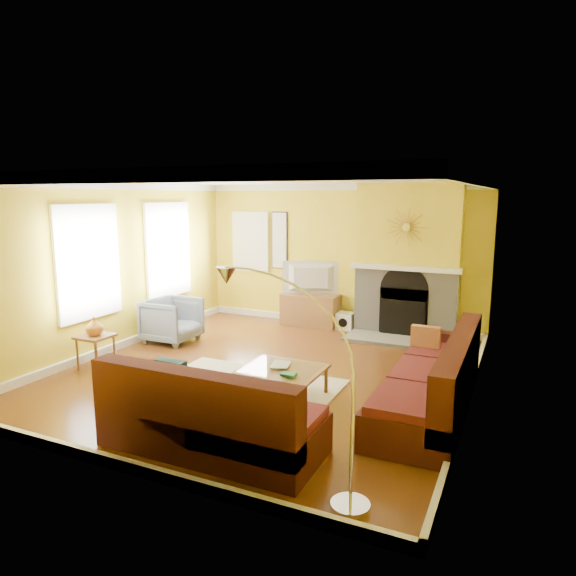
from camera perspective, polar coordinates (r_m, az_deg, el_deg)
The scene contains 27 objects.
floor at distance 7.46m, azimuth -2.22°, elevation -9.29°, with size 5.50×6.00×0.02m, color brown.
ceiling at distance 7.04m, azimuth -2.38°, elevation 12.08°, with size 5.50×6.00×0.02m, color white.
wall_back at distance 9.87m, azimuth 5.71°, elevation 3.59°, with size 5.50×0.02×2.70m, color yellow.
wall_front at distance 4.70m, azimuth -19.31°, elevation -4.27°, with size 5.50×0.02×2.70m, color yellow.
wall_left at distance 8.72m, azimuth -18.67°, elevation 2.23°, with size 0.02×6.00×2.70m, color yellow.
wall_right at distance 6.37m, azimuth 20.38°, elevation -0.65°, with size 0.02×6.00×2.70m, color yellow.
baseboard at distance 7.44m, azimuth -2.23°, elevation -8.78°, with size 5.50×6.00×0.12m, color white, non-canonical shape.
crown_molding at distance 7.03m, azimuth -2.37°, elevation 11.51°, with size 5.50×6.00×0.12m, color white, non-canonical shape.
window_left_near at distance 9.66m, azimuth -13.25°, elevation 4.12°, with size 0.06×1.22×1.72m, color white.
window_left_far at distance 8.25m, azimuth -21.38°, elevation 2.69°, with size 0.06×1.22×1.72m, color white.
window_back at distance 10.58m, azimuth -4.16°, elevation 5.15°, with size 0.82×0.06×1.22m, color white.
wall_art at distance 10.29m, azimuth -0.96°, elevation 5.31°, with size 0.34×0.04×1.14m, color white.
fireplace at distance 9.31m, azimuth 13.16°, elevation 2.98°, with size 1.80×0.40×2.70m, color gray, non-canonical shape.
mantel at distance 9.09m, azimuth 12.82°, elevation 2.19°, with size 1.92×0.22×0.08m, color white.
hearth at distance 9.04m, azimuth 12.09°, elevation -5.73°, with size 1.80×0.70×0.06m, color gray.
sunburst at distance 9.03m, azimuth 13.01°, elevation 6.60°, with size 0.70×0.04×0.70m, color olive, non-canonical shape.
rug at distance 6.80m, azimuth -5.33°, elevation -11.14°, with size 2.40×1.80×0.02m, color beige.
sectional_sofa at distance 6.16m, azimuth 3.32°, elevation -9.04°, with size 3.32×3.72×0.90m, color #431915, non-canonical shape.
coffee_table at distance 6.39m, azimuth -1.01°, elevation -10.73°, with size 0.99×0.99×0.39m, color white, non-canonical shape.
media_console at distance 9.96m, azimuth 2.51°, elevation -2.42°, with size 1.10×0.50×0.61m, color brown.
tv at distance 9.85m, azimuth 2.54°, elevation 1.10°, with size 1.10×0.15×0.63m, color black.
subwoofer at distance 9.74m, azimuth 6.42°, elevation -3.65°, with size 0.31×0.31×0.31m, color white.
armchair at distance 9.03m, azimuth -12.75°, elevation -3.49°, with size 0.81×0.83×0.76m, color gray.
side_table at distance 8.01m, azimuth -20.56°, elevation -6.64°, with size 0.45×0.45×0.49m, color brown, non-canonical shape.
vase at distance 7.92m, azimuth -20.73°, elevation -3.99°, with size 0.26×0.26×0.27m, color orange.
book at distance 6.46m, azimuth -1.83°, elevation -8.50°, with size 0.22×0.30×0.03m, color white.
arc_lamp at distance 4.24m, azimuth 0.48°, elevation -11.02°, with size 1.23×0.36×1.89m, color silver, non-canonical shape.
Camera 1 is at (3.21, -6.25, 2.48)m, focal length 32.00 mm.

